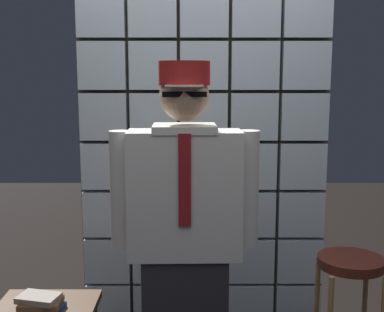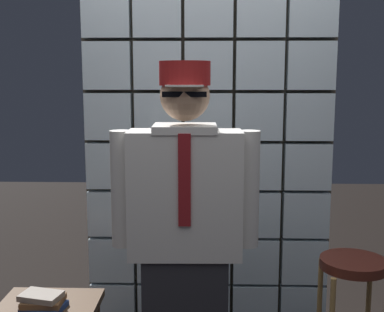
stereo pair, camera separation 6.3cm
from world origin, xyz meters
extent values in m
cube|color=silver|center=(-0.64, 1.33, 0.15)|extent=(0.30, 0.08, 0.30)
cube|color=silver|center=(-0.32, 1.33, 0.15)|extent=(0.30, 0.08, 0.30)
cube|color=silver|center=(0.00, 1.33, 0.15)|extent=(0.30, 0.08, 0.30)
cube|color=silver|center=(0.32, 1.33, 0.15)|extent=(0.30, 0.08, 0.30)
cube|color=silver|center=(0.64, 1.33, 0.15)|extent=(0.30, 0.08, 0.30)
cube|color=silver|center=(-0.64, 1.33, 0.47)|extent=(0.30, 0.08, 0.30)
cube|color=silver|center=(-0.32, 1.33, 0.47)|extent=(0.30, 0.08, 0.30)
cube|color=silver|center=(0.00, 1.33, 0.47)|extent=(0.30, 0.08, 0.30)
cube|color=silver|center=(0.32, 1.33, 0.47)|extent=(0.30, 0.08, 0.30)
cube|color=silver|center=(0.64, 1.33, 0.47)|extent=(0.30, 0.08, 0.30)
cube|color=silver|center=(-0.64, 1.33, 0.79)|extent=(0.30, 0.08, 0.30)
cube|color=silver|center=(-0.32, 1.33, 0.79)|extent=(0.30, 0.08, 0.30)
cube|color=silver|center=(0.00, 1.33, 0.79)|extent=(0.30, 0.08, 0.30)
cube|color=silver|center=(0.32, 1.33, 0.79)|extent=(0.30, 0.08, 0.30)
cube|color=silver|center=(0.64, 1.33, 0.79)|extent=(0.30, 0.08, 0.30)
cube|color=silver|center=(-0.64, 1.33, 1.12)|extent=(0.30, 0.08, 0.30)
cube|color=silver|center=(-0.32, 1.33, 1.12)|extent=(0.30, 0.08, 0.30)
cube|color=silver|center=(0.00, 1.33, 1.12)|extent=(0.30, 0.08, 0.30)
cube|color=silver|center=(0.32, 1.33, 1.12)|extent=(0.30, 0.08, 0.30)
cube|color=silver|center=(0.64, 1.33, 1.12)|extent=(0.30, 0.08, 0.30)
cube|color=silver|center=(-0.64, 1.33, 1.44)|extent=(0.30, 0.08, 0.30)
cube|color=silver|center=(-0.32, 1.33, 1.44)|extent=(0.30, 0.08, 0.30)
cube|color=silver|center=(0.00, 1.33, 1.44)|extent=(0.30, 0.08, 0.30)
cube|color=silver|center=(0.32, 1.33, 1.44)|extent=(0.30, 0.08, 0.30)
cube|color=silver|center=(0.64, 1.33, 1.44)|extent=(0.30, 0.08, 0.30)
cube|color=silver|center=(-0.64, 1.33, 1.76)|extent=(0.30, 0.08, 0.30)
cube|color=silver|center=(-0.32, 1.33, 1.76)|extent=(0.30, 0.08, 0.30)
cube|color=silver|center=(0.00, 1.33, 1.76)|extent=(0.30, 0.08, 0.30)
cube|color=silver|center=(0.32, 1.33, 1.76)|extent=(0.30, 0.08, 0.30)
cube|color=silver|center=(0.64, 1.33, 1.76)|extent=(0.30, 0.08, 0.30)
cube|color=silver|center=(-0.64, 1.33, 2.08)|extent=(0.30, 0.08, 0.30)
cube|color=silver|center=(-0.32, 1.33, 2.08)|extent=(0.30, 0.08, 0.30)
cube|color=silver|center=(0.00, 1.33, 2.08)|extent=(0.30, 0.08, 0.30)
cube|color=silver|center=(0.32, 1.33, 2.08)|extent=(0.30, 0.08, 0.30)
cube|color=silver|center=(0.64, 1.33, 2.08)|extent=(0.30, 0.08, 0.30)
cube|color=#4C4438|center=(0.00, 1.38, 1.12)|extent=(1.63, 0.02, 2.27)
cube|color=silver|center=(-0.11, 0.41, 1.15)|extent=(0.53, 0.24, 0.60)
cube|color=maroon|center=(-0.11, 0.29, 1.24)|extent=(0.06, 0.01, 0.42)
cube|color=silver|center=(-0.11, 0.41, 1.46)|extent=(0.30, 0.25, 0.04)
sphere|color=tan|center=(-0.11, 0.41, 1.61)|extent=(0.23, 0.23, 0.23)
ellipsoid|color=black|center=(-0.11, 0.36, 1.57)|extent=(0.15, 0.08, 0.10)
cube|color=black|center=(-0.11, 0.31, 1.62)|extent=(0.20, 0.02, 0.02)
cylinder|color=white|center=(-0.11, 0.33, 1.65)|extent=(0.18, 0.18, 0.01)
cylinder|color=maroon|center=(-0.11, 0.41, 1.71)|extent=(0.23, 0.23, 0.11)
cylinder|color=silver|center=(0.18, 0.42, 1.17)|extent=(0.11, 0.11, 0.55)
cylinder|color=silver|center=(-0.41, 0.41, 1.17)|extent=(0.11, 0.11, 0.55)
cylinder|color=#592319|center=(0.74, 0.58, 0.75)|extent=(0.34, 0.34, 0.05)
cube|color=navy|center=(-0.84, 0.51, 0.52)|extent=(0.23, 0.19, 0.03)
cube|color=brown|center=(-0.85, 0.52, 0.55)|extent=(0.20, 0.16, 0.03)
cube|color=gray|center=(-0.86, 0.51, 0.58)|extent=(0.23, 0.18, 0.03)
camera|label=1|loc=(-0.08, -1.88, 1.69)|focal=46.87mm
camera|label=2|loc=(-0.01, -1.88, 1.69)|focal=46.87mm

